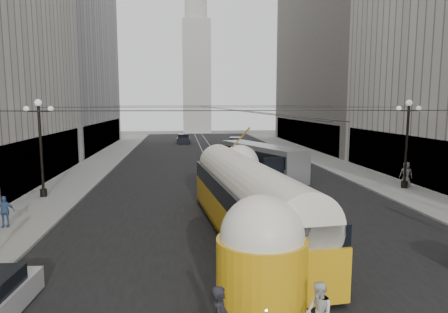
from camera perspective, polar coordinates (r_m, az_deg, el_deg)
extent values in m
cube|color=black|center=(42.03, -1.30, -1.00)|extent=(20.00, 85.00, 0.02)
cube|color=gray|center=(46.13, -16.70, -0.46)|extent=(4.00, 72.00, 0.15)
cube|color=gray|center=(47.91, 12.79, -0.04)|extent=(4.00, 72.00, 0.15)
cube|color=gray|center=(41.97, -2.32, -1.01)|extent=(0.12, 85.00, 0.04)
cube|color=gray|center=(42.10, -0.28, -0.98)|extent=(0.12, 85.00, 0.04)
cube|color=black|center=(34.83, -23.73, -0.08)|extent=(0.10, 18.00, 3.60)
cube|color=#999999|center=(59.78, -22.86, 14.42)|extent=(12.00, 28.00, 28.00)
cube|color=black|center=(58.05, -16.62, 3.03)|extent=(0.10, 25.20, 3.60)
cube|color=black|center=(35.80, 23.26, 0.13)|extent=(0.10, 18.00, 3.60)
cube|color=#514C47|center=(62.35, 16.78, 16.23)|extent=(12.00, 32.00, 32.00)
cube|color=black|center=(59.71, 10.99, 3.32)|extent=(0.10, 28.80, 3.60)
cube|color=#B2AFA8|center=(89.18, -3.95, 11.21)|extent=(6.00, 6.00, 24.00)
cylinder|color=#B2AFA8|center=(91.16, -4.03, 20.02)|extent=(4.80, 4.80, 4.00)
cylinder|color=black|center=(28.58, -24.67, 0.67)|extent=(0.18, 0.18, 6.00)
cylinder|color=black|center=(29.01, -24.38, -4.73)|extent=(0.44, 0.44, 0.50)
cylinder|color=black|center=(28.42, -24.96, 5.88)|extent=(1.60, 0.08, 0.08)
sphere|color=white|center=(28.42, -25.02, 6.99)|extent=(0.44, 0.44, 0.44)
sphere|color=white|center=(28.67, -26.40, 6.10)|extent=(0.36, 0.36, 0.36)
sphere|color=white|center=(28.19, -23.53, 6.25)|extent=(0.36, 0.36, 0.36)
cylinder|color=black|center=(31.51, 24.62, 1.24)|extent=(0.18, 0.18, 6.00)
cylinder|color=black|center=(31.90, 24.35, -3.67)|extent=(0.44, 0.44, 0.50)
cylinder|color=black|center=(31.37, 24.88, 5.97)|extent=(1.60, 0.08, 0.08)
sphere|color=white|center=(31.36, 24.93, 6.97)|extent=(0.44, 0.44, 0.44)
sphere|color=white|center=(30.99, 23.70, 6.30)|extent=(0.36, 0.36, 0.36)
sphere|color=white|center=(31.76, 26.06, 6.19)|extent=(0.36, 0.36, 0.36)
cylinder|color=black|center=(13.39, 9.05, 6.51)|extent=(25.00, 0.03, 0.03)
cylinder|color=black|center=(27.15, 1.27, 7.06)|extent=(25.00, 0.03, 0.03)
cylinder|color=black|center=(41.07, -1.26, 7.21)|extent=(25.00, 0.03, 0.03)
cylinder|color=black|center=(55.03, -2.51, 7.28)|extent=(25.00, 0.03, 0.03)
cylinder|color=black|center=(45.06, -1.70, 6.98)|extent=(0.03, 72.00, 0.03)
cylinder|color=black|center=(45.09, -1.19, 6.98)|extent=(0.03, 72.00, 0.03)
cube|color=#CD9511|center=(18.92, 3.24, -8.26)|extent=(4.10, 14.53, 1.74)
cube|color=black|center=(19.15, 3.22, -10.62)|extent=(4.05, 14.11, 0.31)
cube|color=black|center=(18.64, 3.26, -4.93)|extent=(4.10, 14.32, 0.87)
cylinder|color=silver|center=(18.58, 3.27, -4.00)|extent=(3.77, 14.29, 2.36)
cylinder|color=#CD9511|center=(12.24, 5.37, -16.81)|extent=(2.66, 2.66, 2.36)
sphere|color=silver|center=(11.79, 5.45, -11.36)|extent=(2.46, 2.46, 2.46)
cylinder|color=#CD9511|center=(25.76, 2.26, -3.77)|extent=(2.66, 2.66, 2.36)
sphere|color=silver|center=(25.55, 2.28, -1.07)|extent=(2.46, 2.46, 2.46)
sphere|color=#FFF2BF|center=(11.35, 5.97, -20.61)|extent=(0.36, 0.36, 0.36)
cube|color=#A0A2A5|center=(34.87, 5.32, -0.50)|extent=(5.88, 10.74, 2.66)
cube|color=black|center=(34.81, 5.33, 0.22)|extent=(5.76, 10.40, 0.98)
cube|color=black|center=(29.73, 7.33, -1.31)|extent=(1.94, 0.82, 1.24)
cylinder|color=black|center=(31.36, 4.60, -3.12)|extent=(0.30, 0.89, 0.89)
cylinder|color=black|center=(31.84, 8.53, -3.02)|extent=(0.30, 0.89, 0.89)
cylinder|color=black|center=(38.29, 2.62, -1.17)|extent=(0.30, 0.89, 0.89)
cylinder|color=black|center=(38.69, 5.87, -1.11)|extent=(0.30, 0.89, 0.89)
cylinder|color=black|center=(14.93, -25.87, -16.63)|extent=(0.22, 0.59, 0.59)
cube|color=#BDBDBD|center=(57.50, 1.69, 1.79)|extent=(2.77, 4.94, 0.83)
cube|color=black|center=(57.44, 1.69, 2.38)|extent=(2.14, 2.84, 0.78)
cylinder|color=black|center=(55.84, 1.03, 1.46)|extent=(0.22, 0.66, 0.66)
cylinder|color=black|center=(56.08, 2.78, 1.48)|extent=(0.22, 0.66, 0.66)
cylinder|color=black|center=(58.97, 0.65, 1.78)|extent=(0.22, 0.66, 0.66)
cylinder|color=black|center=(59.20, 2.31, 1.80)|extent=(0.22, 0.66, 0.66)
cube|color=black|center=(64.30, -5.79, 2.37)|extent=(2.06, 4.78, 0.84)
cube|color=black|center=(64.25, -5.80, 2.90)|extent=(1.77, 2.64, 0.79)
cylinder|color=black|center=(62.72, -6.58, 2.08)|extent=(0.22, 0.67, 0.67)
cylinder|color=black|center=(62.73, -4.98, 2.10)|extent=(0.22, 0.67, 0.67)
cylinder|color=black|center=(65.92, -6.56, 2.34)|extent=(0.22, 0.67, 0.67)
cylinder|color=black|center=(65.93, -5.04, 2.36)|extent=(0.22, 0.67, 0.67)
imported|color=silver|center=(11.44, 13.39, -20.87)|extent=(0.63, 0.80, 1.63)
imported|color=slate|center=(32.45, 24.57, -2.30)|extent=(1.03, 0.82, 1.84)
imported|color=#405E8C|center=(22.69, -28.87, -6.90)|extent=(1.01, 0.71, 1.57)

